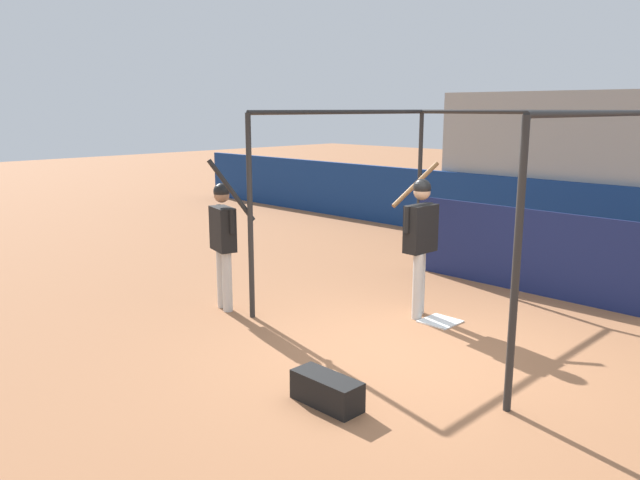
# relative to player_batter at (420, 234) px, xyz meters

# --- Properties ---
(ground_plane) EXTENTS (60.00, 60.00, 0.00)m
(ground_plane) POSITION_rel_player_batter_xyz_m (0.73, -1.14, -1.10)
(ground_plane) COLOR #9E6642
(outfield_wall) EXTENTS (24.00, 0.12, 1.34)m
(outfield_wall) POSITION_rel_player_batter_xyz_m (0.73, 4.94, -0.43)
(outfield_wall) COLOR navy
(outfield_wall) RESTS_ON ground
(batting_cage) EXTENTS (3.70, 3.66, 2.65)m
(batting_cage) POSITION_rel_player_batter_xyz_m (0.33, 1.37, 0.06)
(batting_cage) COLOR #282828
(batting_cage) RESTS_ON ground
(home_plate) EXTENTS (0.44, 0.44, 0.02)m
(home_plate) POSITION_rel_player_batter_xyz_m (0.36, -0.01, -1.09)
(home_plate) COLOR white
(home_plate) RESTS_ON ground
(player_batter) EXTENTS (0.54, 0.94, 1.97)m
(player_batter) POSITION_rel_player_batter_xyz_m (0.00, 0.00, 0.00)
(player_batter) COLOR silver
(player_batter) RESTS_ON ground
(player_waiting) EXTENTS (0.82, 0.52, 2.06)m
(player_waiting) POSITION_rel_player_batter_xyz_m (-2.00, -1.63, -0.06)
(player_waiting) COLOR silver
(player_waiting) RESTS_ON ground
(equipment_bag) EXTENTS (0.70, 0.28, 0.28)m
(equipment_bag) POSITION_rel_player_batter_xyz_m (0.92, -2.65, -0.96)
(equipment_bag) COLOR black
(equipment_bag) RESTS_ON ground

